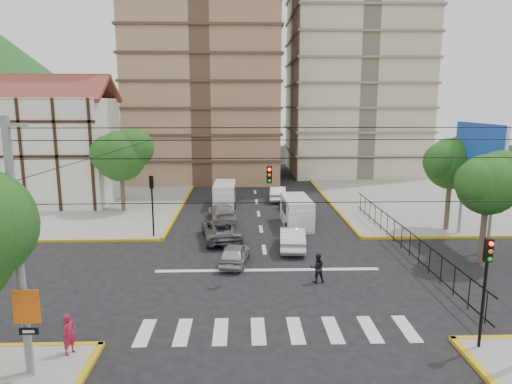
{
  "coord_description": "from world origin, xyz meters",
  "views": [
    {
      "loc": [
        -1.47,
        -23.91,
        9.52
      ],
      "look_at": [
        -0.56,
        4.44,
        4.0
      ],
      "focal_mm": 32.0,
      "sensor_mm": 36.0,
      "label": 1
    }
  ],
  "objects_px": {
    "district_sign": "(27,315)",
    "car_silver_front_left": "(235,254)",
    "pedestrian_sw_corner": "(69,334)",
    "traffic_light_se": "(486,275)",
    "van_right_lane": "(297,213)",
    "pedestrian_crosswalk": "(317,268)",
    "van_left_lane": "(225,195)",
    "car_white_front_right": "(292,238)",
    "traffic_light_nw": "(152,196)"
  },
  "relations": [
    {
      "from": "traffic_light_se",
      "to": "car_silver_front_left",
      "type": "xyz_separation_m",
      "value": [
        -9.71,
        10.09,
        -2.47
      ]
    },
    {
      "from": "pedestrian_crosswalk",
      "to": "car_white_front_right",
      "type": "bearing_deg",
      "value": -84.81
    },
    {
      "from": "van_left_lane",
      "to": "pedestrian_sw_corner",
      "type": "height_order",
      "value": "van_left_lane"
    },
    {
      "from": "traffic_light_nw",
      "to": "car_white_front_right",
      "type": "height_order",
      "value": "traffic_light_nw"
    },
    {
      "from": "traffic_light_nw",
      "to": "pedestrian_crosswalk",
      "type": "height_order",
      "value": "traffic_light_nw"
    },
    {
      "from": "traffic_light_se",
      "to": "pedestrian_sw_corner",
      "type": "distance_m",
      "value": 15.98
    },
    {
      "from": "car_white_front_right",
      "to": "pedestrian_crosswalk",
      "type": "xyz_separation_m",
      "value": [
        0.72,
        -5.85,
        0.04
      ]
    },
    {
      "from": "district_sign",
      "to": "car_silver_front_left",
      "type": "relative_size",
      "value": 0.85
    },
    {
      "from": "district_sign",
      "to": "pedestrian_crosswalk",
      "type": "height_order",
      "value": "district_sign"
    },
    {
      "from": "pedestrian_sw_corner",
      "to": "car_silver_front_left",
      "type": "bearing_deg",
      "value": -2.25
    },
    {
      "from": "traffic_light_nw",
      "to": "van_left_lane",
      "type": "height_order",
      "value": "traffic_light_nw"
    },
    {
      "from": "van_right_lane",
      "to": "pedestrian_crosswalk",
      "type": "relative_size",
      "value": 3.18
    },
    {
      "from": "traffic_light_se",
      "to": "district_sign",
      "type": "bearing_deg",
      "value": -175.05
    },
    {
      "from": "traffic_light_se",
      "to": "van_right_lane",
      "type": "relative_size",
      "value": 0.86
    },
    {
      "from": "van_right_lane",
      "to": "pedestrian_sw_corner",
      "type": "relative_size",
      "value": 3.2
    },
    {
      "from": "car_silver_front_left",
      "to": "pedestrian_sw_corner",
      "type": "bearing_deg",
      "value": 67.7
    },
    {
      "from": "van_left_lane",
      "to": "car_silver_front_left",
      "type": "distance_m",
      "value": 15.69
    },
    {
      "from": "van_right_lane",
      "to": "pedestrian_sw_corner",
      "type": "distance_m",
      "value": 21.39
    },
    {
      "from": "district_sign",
      "to": "car_silver_front_left",
      "type": "xyz_separation_m",
      "value": [
        6.89,
        11.53,
        -1.81
      ]
    },
    {
      "from": "pedestrian_crosswalk",
      "to": "van_right_lane",
      "type": "bearing_deg",
      "value": -93.12
    },
    {
      "from": "traffic_light_nw",
      "to": "pedestrian_crosswalk",
      "type": "relative_size",
      "value": 2.74
    },
    {
      "from": "traffic_light_se",
      "to": "traffic_light_nw",
      "type": "xyz_separation_m",
      "value": [
        -15.6,
        15.6,
        0.0
      ]
    },
    {
      "from": "pedestrian_crosswalk",
      "to": "traffic_light_se",
      "type": "bearing_deg",
      "value": 124.44
    },
    {
      "from": "car_white_front_right",
      "to": "pedestrian_sw_corner",
      "type": "bearing_deg",
      "value": 56.97
    },
    {
      "from": "district_sign",
      "to": "pedestrian_crosswalk",
      "type": "relative_size",
      "value": 1.99
    },
    {
      "from": "car_white_front_right",
      "to": "van_right_lane",
      "type": "bearing_deg",
      "value": -95.72
    },
    {
      "from": "van_left_lane",
      "to": "van_right_lane",
      "type": "bearing_deg",
      "value": -50.08
    },
    {
      "from": "traffic_light_nw",
      "to": "van_left_lane",
      "type": "xyz_separation_m",
      "value": [
        4.73,
        10.13,
        -2.04
      ]
    },
    {
      "from": "van_left_lane",
      "to": "district_sign",
      "type": "bearing_deg",
      "value": -100.9
    },
    {
      "from": "pedestrian_sw_corner",
      "to": "traffic_light_nw",
      "type": "bearing_deg",
      "value": 28.16
    },
    {
      "from": "car_white_front_right",
      "to": "traffic_light_nw",
      "type": "bearing_deg",
      "value": -10.97
    },
    {
      "from": "district_sign",
      "to": "van_left_lane",
      "type": "relative_size",
      "value": 0.65
    },
    {
      "from": "van_right_lane",
      "to": "car_silver_front_left",
      "type": "relative_size",
      "value": 1.36
    },
    {
      "from": "traffic_light_se",
      "to": "district_sign",
      "type": "height_order",
      "value": "traffic_light_se"
    },
    {
      "from": "district_sign",
      "to": "car_silver_front_left",
      "type": "distance_m",
      "value": 13.55
    },
    {
      "from": "car_white_front_right",
      "to": "van_left_lane",
      "type": "bearing_deg",
      "value": -64.49
    },
    {
      "from": "car_silver_front_left",
      "to": "van_right_lane",
      "type": "bearing_deg",
      "value": -110.74
    },
    {
      "from": "traffic_light_se",
      "to": "car_silver_front_left",
      "type": "distance_m",
      "value": 14.22
    },
    {
      "from": "traffic_light_nw",
      "to": "van_right_lane",
      "type": "relative_size",
      "value": 0.86
    },
    {
      "from": "car_silver_front_left",
      "to": "van_left_lane",
      "type": "bearing_deg",
      "value": -76.77
    },
    {
      "from": "pedestrian_crosswalk",
      "to": "district_sign",
      "type": "bearing_deg",
      "value": 34.99
    },
    {
      "from": "traffic_light_se",
      "to": "district_sign",
      "type": "relative_size",
      "value": 1.38
    },
    {
      "from": "traffic_light_se",
      "to": "car_white_front_right",
      "type": "bearing_deg",
      "value": 114.62
    },
    {
      "from": "traffic_light_nw",
      "to": "pedestrian_sw_corner",
      "type": "height_order",
      "value": "traffic_light_nw"
    },
    {
      "from": "pedestrian_crosswalk",
      "to": "traffic_light_nw",
      "type": "bearing_deg",
      "value": -41.16
    },
    {
      "from": "van_left_lane",
      "to": "pedestrian_sw_corner",
      "type": "xyz_separation_m",
      "value": [
        -4.96,
        -25.74,
        -0.12
      ]
    },
    {
      "from": "district_sign",
      "to": "pedestrian_sw_corner",
      "type": "distance_m",
      "value": 2.21
    },
    {
      "from": "traffic_light_nw",
      "to": "traffic_light_se",
      "type": "bearing_deg",
      "value": -45.0
    },
    {
      "from": "district_sign",
      "to": "pedestrian_crosswalk",
      "type": "xyz_separation_m",
      "value": [
        11.39,
        8.53,
        -1.65
      ]
    },
    {
      "from": "traffic_light_nw",
      "to": "car_white_front_right",
      "type": "bearing_deg",
      "value": -15.36
    }
  ]
}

